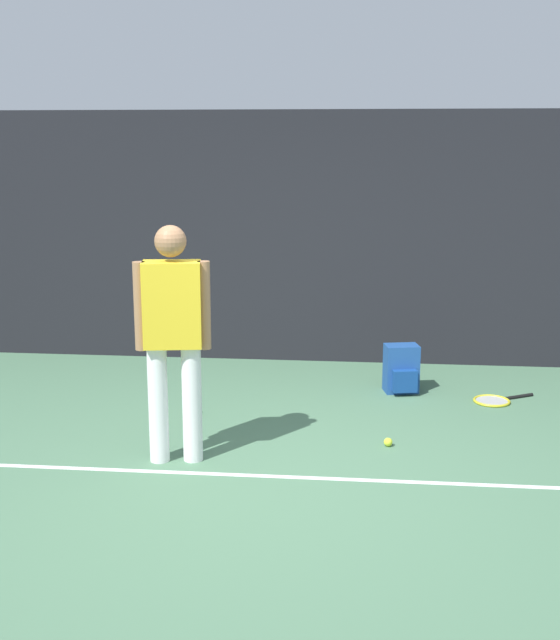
{
  "coord_description": "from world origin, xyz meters",
  "views": [
    {
      "loc": [
        0.58,
        -5.29,
        2.27
      ],
      "look_at": [
        0.0,
        0.4,
        1.0
      ],
      "focal_mm": 45.82,
      "sensor_mm": 36.0,
      "label": 1
    }
  ],
  "objects_px": {
    "tennis_racket": "(494,400)",
    "tennis_ball_near_player": "(388,442)",
    "tennis_player": "(173,330)",
    "tennis_ball_by_fence": "(196,410)",
    "backpack": "(402,370)"
  },
  "relations": [
    {
      "from": "tennis_player",
      "to": "tennis_racket",
      "type": "bearing_deg",
      "value": -156.66
    },
    {
      "from": "tennis_player",
      "to": "backpack",
      "type": "bearing_deg",
      "value": -142.33
    },
    {
      "from": "backpack",
      "to": "tennis_ball_by_fence",
      "type": "bearing_deg",
      "value": -167.89
    },
    {
      "from": "tennis_ball_by_fence",
      "to": "backpack",
      "type": "bearing_deg",
      "value": 23.98
    },
    {
      "from": "backpack",
      "to": "tennis_player",
      "type": "bearing_deg",
      "value": -144.88
    },
    {
      "from": "tennis_ball_by_fence",
      "to": "tennis_racket",
      "type": "bearing_deg",
      "value": 12.6
    },
    {
      "from": "tennis_player",
      "to": "tennis_racket",
      "type": "height_order",
      "value": "tennis_player"
    },
    {
      "from": "backpack",
      "to": "tennis_ball_near_player",
      "type": "distance_m",
      "value": 1.4
    },
    {
      "from": "tennis_player",
      "to": "backpack",
      "type": "relative_size",
      "value": 3.86
    },
    {
      "from": "tennis_racket",
      "to": "tennis_ball_near_player",
      "type": "distance_m",
      "value": 1.52
    },
    {
      "from": "tennis_ball_near_player",
      "to": "tennis_ball_by_fence",
      "type": "relative_size",
      "value": 1.0
    },
    {
      "from": "tennis_player",
      "to": "tennis_ball_by_fence",
      "type": "distance_m",
      "value": 1.39
    },
    {
      "from": "tennis_racket",
      "to": "tennis_ball_near_player",
      "type": "relative_size",
      "value": 9.41
    },
    {
      "from": "backpack",
      "to": "tennis_ball_by_fence",
      "type": "relative_size",
      "value": 6.67
    },
    {
      "from": "tennis_racket",
      "to": "backpack",
      "type": "bearing_deg",
      "value": -43.6
    }
  ]
}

